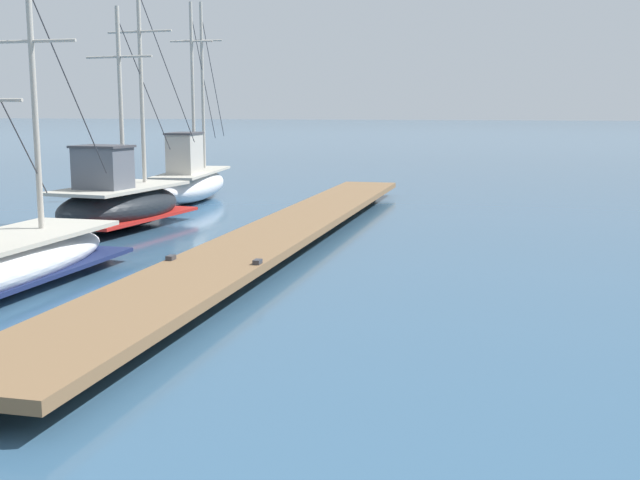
# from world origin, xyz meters

# --- Properties ---
(floating_dock) EXTENTS (2.19, 22.41, 0.53)m
(floating_dock) POSITION_xyz_m (-4.54, 16.00, 0.36)
(floating_dock) COLOR brown
(floating_dock) RESTS_ON ground
(fishing_boat_0) EXTENTS (2.38, 7.44, 6.67)m
(fishing_boat_0) POSITION_xyz_m (-10.14, 23.54, 0.73)
(fishing_boat_0) COLOR silver
(fishing_boat_0) RESTS_ON ground
(fishing_boat_2) EXTENTS (2.56, 6.38, 6.47)m
(fishing_boat_2) POSITION_xyz_m (-9.51, 17.46, 0.69)
(fishing_boat_2) COLOR black
(fishing_boat_2) RESTS_ON ground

